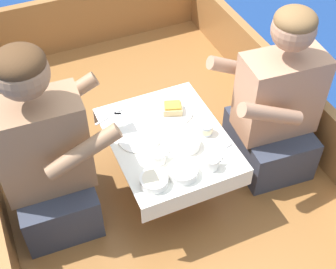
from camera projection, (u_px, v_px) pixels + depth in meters
The scene contains 20 objects.
ground_plane at pixel (165, 213), 2.78m from camera, with size 60.00×60.00×0.00m, color navy.
boat_deck at pixel (165, 197), 2.66m from camera, with size 1.78×2.90×0.32m, color brown.
gunwale_starboard at pixel (303, 113), 2.67m from camera, with size 0.06×2.90×0.35m, color #936033.
bow_coaming at pixel (86, 19), 3.32m from camera, with size 1.66×0.06×0.40m, color #936033.
cockpit_table at pixel (168, 144), 2.30m from camera, with size 0.55×0.69×0.36m.
person_port at pixel (46, 158), 2.10m from camera, with size 0.54×0.46×1.01m.
person_starboard at pixel (275, 109), 2.38m from camera, with size 0.55×0.48×0.96m.
plate_sandwich at pixel (172, 112), 2.39m from camera, with size 0.21×0.21×0.01m.
plate_bread at pixel (139, 137), 2.26m from camera, with size 0.21×0.21×0.01m.
sandwich at pixel (172, 108), 2.37m from camera, with size 0.12×0.11×0.05m.
bowl_port_near at pixel (187, 143), 2.21m from camera, with size 0.12×0.12×0.04m.
bowl_starboard_near at pixel (183, 171), 2.09m from camera, with size 0.14×0.14×0.04m.
bowl_center_far at pixel (154, 180), 2.05m from camera, with size 0.13×0.13×0.04m.
coffee_cup_port at pixel (159, 157), 2.14m from camera, with size 0.10×0.07×0.05m.
coffee_cup_starboard at pixel (212, 163), 2.11m from camera, with size 0.09×0.06×0.06m.
tin_can at pixel (206, 129), 2.27m from camera, with size 0.07×0.07×0.05m.
utensil_spoon_port at pixel (179, 134), 2.28m from camera, with size 0.17×0.04×0.01m.
utensil_spoon_starboard at pixel (113, 114), 2.38m from camera, with size 0.16×0.07×0.01m.
utensil_fork_starboard at pixel (128, 114), 2.38m from camera, with size 0.17×0.08×0.00m.
utensil_spoon_center at pixel (224, 149), 2.21m from camera, with size 0.16×0.09×0.01m.
Camera 1 is at (-0.64, -1.49, 2.30)m, focal length 50.00 mm.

